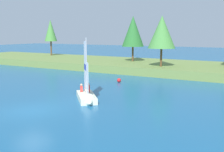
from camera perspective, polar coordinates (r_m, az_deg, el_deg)
name	(u,v)px	position (r m, az deg, el deg)	size (l,w,h in m)	color
ground_plane	(32,110)	(20.47, -16.18, -6.83)	(200.00, 200.00, 0.00)	#195684
shore_bank	(159,67)	(41.49, 9.68, 1.91)	(80.00, 13.69, 1.07)	olive
shoreline_tree_left	(51,31)	(56.36, -12.53, 9.10)	(2.40, 2.40, 6.99)	brown
shoreline_tree_midleft	(133,31)	(43.43, 4.34, 9.15)	(3.39, 3.39, 6.99)	brown
shoreline_tree_centre	(162,32)	(36.87, 10.21, 8.90)	(3.58, 3.58, 6.62)	brown
sailboat	(87,96)	(22.16, -5.13, -4.19)	(3.69, 3.86, 5.41)	silver
channel_buoy	(119,80)	(30.79, 1.46, -0.89)	(0.45, 0.45, 0.45)	red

